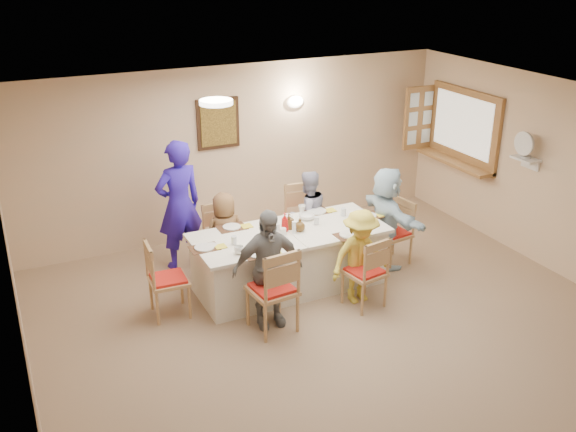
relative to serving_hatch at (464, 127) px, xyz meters
name	(u,v)px	position (x,y,z in m)	size (l,w,h in m)	color
ground	(361,348)	(-3.21, -2.40, -1.50)	(7.00, 7.00, 0.00)	#9E8668
room_walls	(368,219)	(-3.21, -2.40, 0.01)	(7.00, 7.00, 7.00)	#DDB58C
wall_picture	(218,124)	(-3.51, 1.06, 0.20)	(0.62, 0.05, 0.72)	black
wall_sconce	(295,102)	(-2.31, 1.04, 0.40)	(0.26, 0.09, 0.18)	white
ceiling_light	(216,102)	(-4.21, -0.90, 0.97)	(0.36, 0.36, 0.05)	white
serving_hatch	(464,127)	(0.00, 0.00, 0.00)	(0.06, 1.50, 1.15)	olive
hatch_sill	(454,162)	(-0.12, 0.00, -0.53)	(0.30, 1.50, 0.05)	olive
shutter_door	(419,118)	(-0.26, 0.76, 0.00)	(0.55, 0.04, 1.00)	olive
fan_shelf	(526,159)	(-0.08, -1.35, -0.10)	(0.22, 0.36, 0.03)	white
desk_fan	(526,148)	(-0.11, -1.35, 0.05)	(0.30, 0.30, 0.28)	#A5A5A8
dining_table	(290,259)	(-3.31, -0.83, -1.12)	(2.41, 1.02, 0.76)	silver
chair_back_left	(222,239)	(-3.91, -0.03, -1.05)	(0.43, 0.43, 0.90)	tan
chair_back_right	(303,221)	(-2.71, -0.03, -1.01)	(0.47, 0.47, 0.98)	tan
chair_front_left	(272,288)	(-3.91, -1.63, -0.98)	(0.50, 0.50, 1.03)	tan
chair_front_right	(365,271)	(-2.71, -1.63, -1.04)	(0.44, 0.44, 0.92)	tan
chair_left_end	(169,279)	(-4.86, -0.83, -1.03)	(0.45, 0.45, 0.94)	tan
chair_right_end	(393,233)	(-1.76, -0.83, -1.06)	(0.43, 0.43, 0.89)	tan
diner_back_left	(225,234)	(-3.91, -0.15, -0.94)	(0.57, 0.39, 1.13)	brown
diner_back_right	(308,215)	(-2.71, -0.15, -0.88)	(0.65, 0.53, 1.24)	#9797B4
diner_front_left	(268,269)	(-3.91, -1.51, -0.80)	(0.84, 0.40, 1.40)	gray
diner_front_right	(360,257)	(-2.71, -1.51, -0.91)	(0.78, 0.47, 1.18)	yellow
diner_right_end	(386,217)	(-1.89, -0.83, -0.81)	(0.41, 1.28, 1.38)	#CCEAFA
caregiver	(179,205)	(-4.36, 0.32, -0.62)	(0.71, 0.53, 1.76)	#2D1AB7
placemat_fl	(258,254)	(-3.91, -1.25, -0.74)	(0.33, 0.24, 0.01)	#472B19
plate_fl	(258,253)	(-3.91, -1.25, -0.73)	(0.25, 0.25, 0.02)	white
napkin_fl	(274,252)	(-3.73, -1.30, -0.73)	(0.14, 0.14, 0.01)	yellow
placemat_fr	(349,235)	(-2.71, -1.25, -0.74)	(0.34, 0.25, 0.01)	#472B19
plate_fr	(349,235)	(-2.71, -1.25, -0.73)	(0.24, 0.24, 0.01)	white
napkin_fr	(364,234)	(-2.53, -1.30, -0.73)	(0.13, 0.13, 0.01)	yellow
placemat_bl	(232,227)	(-3.91, -0.41, -0.74)	(0.36, 0.27, 0.01)	#472B19
plate_bl	(232,227)	(-3.91, -0.41, -0.73)	(0.22, 0.22, 0.01)	white
napkin_bl	(247,226)	(-3.73, -0.46, -0.73)	(0.14, 0.14, 0.01)	yellow
placemat_br	(317,212)	(-2.71, -0.41, -0.74)	(0.33, 0.25, 0.01)	#472B19
plate_br	(317,211)	(-2.71, -0.41, -0.73)	(0.25, 0.25, 0.02)	white
napkin_br	(330,210)	(-2.53, -0.46, -0.73)	(0.14, 0.14, 0.01)	yellow
placemat_le	(204,248)	(-4.41, -0.83, -0.74)	(0.34, 0.25, 0.01)	#472B19
plate_le	(204,247)	(-4.41, -0.83, -0.73)	(0.23, 0.23, 0.01)	white
napkin_le	(221,246)	(-4.23, -0.88, -0.73)	(0.13, 0.13, 0.01)	yellow
placemat_re	(367,216)	(-2.19, -0.83, -0.74)	(0.36, 0.27, 0.01)	#472B19
plate_re	(367,215)	(-2.19, -0.83, -0.73)	(0.24, 0.24, 0.02)	white
napkin_re	(381,215)	(-2.01, -0.88, -0.73)	(0.13, 0.13, 0.01)	yellow
teacup_a	(239,250)	(-4.09, -1.14, -0.69)	(0.13, 0.13, 0.09)	white
teacup_b	(302,209)	(-2.88, -0.32, -0.69)	(0.13, 0.13, 0.09)	white
bowl_a	(282,241)	(-3.54, -1.10, -0.72)	(0.24, 0.24, 0.05)	white
bowl_b	(307,217)	(-2.94, -0.57, -0.71)	(0.22, 0.22, 0.07)	white
condiment_ketchup	(285,222)	(-3.36, -0.80, -0.62)	(0.09, 0.09, 0.24)	#B8110F
condiment_brown	(289,221)	(-3.28, -0.76, -0.64)	(0.10, 0.10, 0.21)	brown
condiment_malt	(300,225)	(-3.18, -0.87, -0.66)	(0.17, 0.17, 0.17)	brown
drinking_glass	(277,228)	(-3.46, -0.78, -0.68)	(0.07, 0.07, 0.10)	silver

